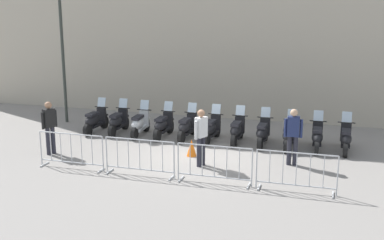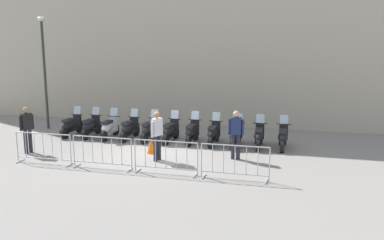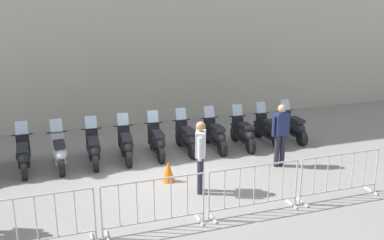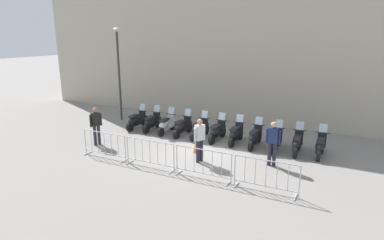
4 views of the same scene
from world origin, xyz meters
name	(u,v)px [view 2 (image 2 of 4)]	position (x,y,z in m)	size (l,w,h in m)	color
ground_plane	(156,153)	(0.00, 0.00, 0.00)	(120.00, 120.00, 0.00)	gray
building_facade	(198,13)	(-0.37, 6.65, 5.46)	(28.00, 2.40, 10.93)	#B2A893
motorcycle_0	(71,126)	(-4.61, 1.49, 0.45)	(0.56, 1.72, 1.24)	black
motorcycle_1	(91,127)	(-3.71, 1.61, 0.45)	(0.56, 1.73, 1.24)	black
motorcycle_2	(109,128)	(-2.80, 1.60, 0.45)	(0.56, 1.73, 1.24)	black
motorcycle_3	(129,129)	(-1.91, 1.67, 0.45)	(0.56, 1.72, 1.24)	black
motorcycle_4	(149,130)	(-1.01, 1.73, 0.45)	(0.56, 1.72, 1.24)	black
motorcycle_5	(170,131)	(-0.10, 1.80, 0.45)	(0.56, 1.72, 1.24)	black
motorcycle_6	(192,132)	(0.80, 1.87, 0.45)	(0.56, 1.73, 1.24)	black
motorcycle_7	(213,134)	(1.71, 1.87, 0.45)	(0.56, 1.72, 1.24)	black
motorcycle_8	(236,136)	(2.61, 1.84, 0.45)	(0.56, 1.72, 1.24)	black
motorcycle_9	(259,137)	(3.52, 1.95, 0.45)	(0.56, 1.73, 1.24)	black
motorcycle_10	(283,138)	(4.41, 2.06, 0.45)	(0.56, 1.72, 1.24)	black
barrier_segment_0	(44,149)	(-3.13, -2.34, 0.52)	(2.08, 0.55, 1.07)	#B2B5B7
barrier_segment_1	(102,153)	(-0.96, -2.21, 0.52)	(2.08, 0.55, 1.07)	#B2B5B7
barrier_segment_2	(166,158)	(1.20, -2.09, 0.52)	(2.08, 0.55, 1.07)	#B2B5B7
barrier_segment_3	(235,163)	(3.37, -1.97, 0.52)	(2.08, 0.55, 1.07)	#B2B5B7
street_lamp	(44,61)	(-6.59, 2.56, 3.17)	(0.36, 0.36, 5.18)	#2D332D
officer_near_row_end	(157,133)	(0.40, -0.84, 0.98)	(0.34, 0.52, 1.73)	#23232D
officer_mid_plaza	(27,127)	(-4.55, -1.36, 0.98)	(0.34, 0.51, 1.73)	#23232D
officer_by_barriers	(236,132)	(2.96, 0.16, 0.98)	(0.55, 0.26, 1.73)	#23232D
traffic_cone	(151,146)	(-0.19, -0.03, 0.28)	(0.32, 0.32, 0.55)	orange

